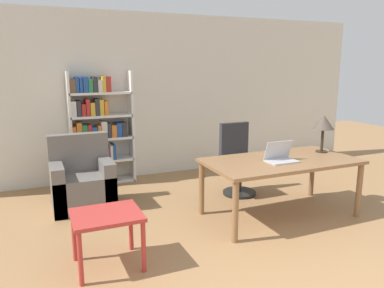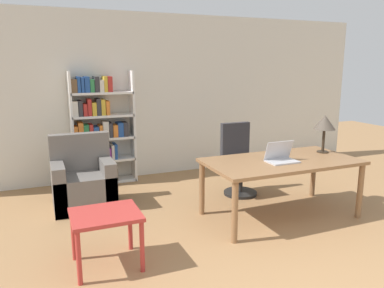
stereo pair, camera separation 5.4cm
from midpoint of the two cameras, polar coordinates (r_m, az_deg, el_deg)
name	(u,v)px [view 1 (the left image)]	position (r m, az deg, el deg)	size (l,w,h in m)	color
wall_back	(156,96)	(6.41, -5.76, 7.26)	(8.00, 0.06, 2.70)	silver
desk	(281,166)	(4.75, 13.05, -3.22)	(1.88, 0.97, 0.73)	olive
laptop	(280,157)	(4.62, 13.01, -1.95)	(0.37, 0.24, 0.25)	#B2B2B7
table_lamp	(323,123)	(5.22, 19.12, 3.02)	(0.28, 0.28, 0.50)	#2D2319
office_chair	(238,162)	(5.54, 6.67, -2.72)	(0.49, 0.49, 1.04)	black
side_table_blue	(107,222)	(3.63, -13.27, -11.43)	(0.63, 0.54, 0.53)	#B2332D
armchair	(82,183)	(5.22, -16.66, -5.76)	(0.79, 0.66, 0.96)	#66605B
bookshelf	(97,133)	(6.06, -14.54, 1.68)	(0.98, 0.28, 1.78)	white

